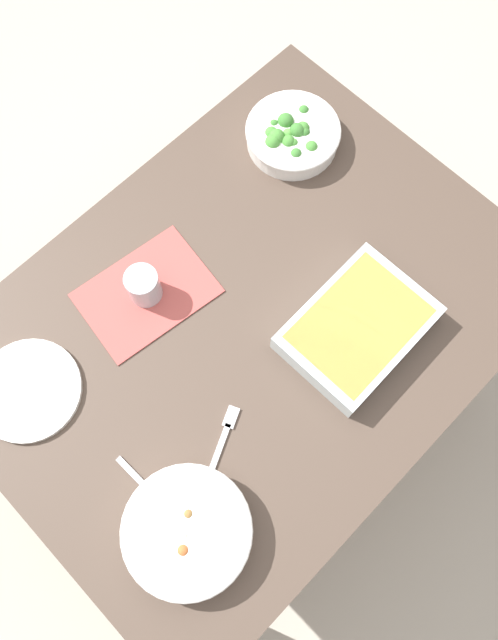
{
  "coord_description": "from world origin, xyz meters",
  "views": [
    {
      "loc": [
        0.31,
        0.31,
        2.01
      ],
      "look_at": [
        0.0,
        0.0,
        0.74
      ],
      "focal_mm": 35.05,
      "sensor_mm": 36.0,
      "label": 1
    }
  ],
  "objects_px": {
    "baking_dish": "(358,327)",
    "side_plate": "(29,390)",
    "stew_bowl": "(187,531)",
    "broccoli_bowl": "(292,135)",
    "spoon_by_stew": "(157,498)",
    "drink_cup": "(144,287)",
    "fork_on_table": "(222,441)"
  },
  "relations": [
    {
      "from": "fork_on_table",
      "to": "drink_cup",
      "type": "bearing_deg",
      "value": -107.14
    },
    {
      "from": "stew_bowl",
      "to": "baking_dish",
      "type": "xyz_separation_m",
      "value": [
        -0.53,
        -0.04,
        0.0
      ]
    },
    {
      "from": "drink_cup",
      "to": "side_plate",
      "type": "relative_size",
      "value": 0.39
    },
    {
      "from": "broccoli_bowl",
      "to": "fork_on_table",
      "type": "height_order",
      "value": "broccoli_bowl"
    },
    {
      "from": "drink_cup",
      "to": "side_plate",
      "type": "xyz_separation_m",
      "value": [
        0.32,
        -0.01,
        -0.03
      ]
    },
    {
      "from": "fork_on_table",
      "to": "baking_dish",
      "type": "bearing_deg",
      "value": 174.47
    },
    {
      "from": "stew_bowl",
      "to": "fork_on_table",
      "type": "relative_size",
      "value": 1.48
    },
    {
      "from": "side_plate",
      "to": "drink_cup",
      "type": "bearing_deg",
      "value": 178.18
    },
    {
      "from": "side_plate",
      "to": "fork_on_table",
      "type": "distance_m",
      "value": 0.41
    },
    {
      "from": "broccoli_bowl",
      "to": "drink_cup",
      "type": "height_order",
      "value": "drink_cup"
    },
    {
      "from": "drink_cup",
      "to": "fork_on_table",
      "type": "bearing_deg",
      "value": 72.86
    },
    {
      "from": "baking_dish",
      "to": "fork_on_table",
      "type": "relative_size",
      "value": 1.82
    },
    {
      "from": "baking_dish",
      "to": "fork_on_table",
      "type": "distance_m",
      "value": 0.37
    },
    {
      "from": "broccoli_bowl",
      "to": "fork_on_table",
      "type": "bearing_deg",
      "value": 32.63
    },
    {
      "from": "broccoli_bowl",
      "to": "baking_dish",
      "type": "relative_size",
      "value": 0.73
    },
    {
      "from": "drink_cup",
      "to": "side_plate",
      "type": "distance_m",
      "value": 0.32
    },
    {
      "from": "stew_bowl",
      "to": "baking_dish",
      "type": "bearing_deg",
      "value": -175.36
    },
    {
      "from": "stew_bowl",
      "to": "drink_cup",
      "type": "bearing_deg",
      "value": -122.63
    },
    {
      "from": "drink_cup",
      "to": "spoon_by_stew",
      "type": "relative_size",
      "value": 0.48
    },
    {
      "from": "stew_bowl",
      "to": "broccoli_bowl",
      "type": "relative_size",
      "value": 1.11
    },
    {
      "from": "broccoli_bowl",
      "to": "spoon_by_stew",
      "type": "distance_m",
      "value": 0.87
    },
    {
      "from": "drink_cup",
      "to": "spoon_by_stew",
      "type": "height_order",
      "value": "drink_cup"
    },
    {
      "from": "side_plate",
      "to": "spoon_by_stew",
      "type": "xyz_separation_m",
      "value": [
        -0.04,
        0.35,
        -0.0
      ]
    },
    {
      "from": "baking_dish",
      "to": "fork_on_table",
      "type": "height_order",
      "value": "baking_dish"
    },
    {
      "from": "broccoli_bowl",
      "to": "baking_dish",
      "type": "distance_m",
      "value": 0.49
    },
    {
      "from": "stew_bowl",
      "to": "drink_cup",
      "type": "height_order",
      "value": "drink_cup"
    },
    {
      "from": "baking_dish",
      "to": "side_plate",
      "type": "distance_m",
      "value": 0.7
    },
    {
      "from": "side_plate",
      "to": "stew_bowl",
      "type": "bearing_deg",
      "value": 95.91
    },
    {
      "from": "stew_bowl",
      "to": "broccoli_bowl",
      "type": "distance_m",
      "value": 0.91
    },
    {
      "from": "broccoli_bowl",
      "to": "spoon_by_stew",
      "type": "relative_size",
      "value": 1.27
    },
    {
      "from": "stew_bowl",
      "to": "side_plate",
      "type": "bearing_deg",
      "value": -84.09
    },
    {
      "from": "baking_dish",
      "to": "side_plate",
      "type": "xyz_separation_m",
      "value": [
        0.57,
        -0.39,
        -0.03
      ]
    }
  ]
}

